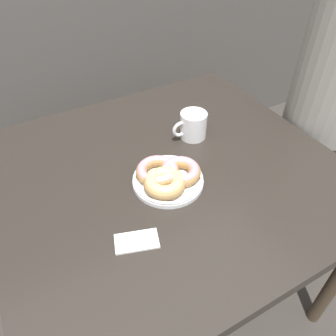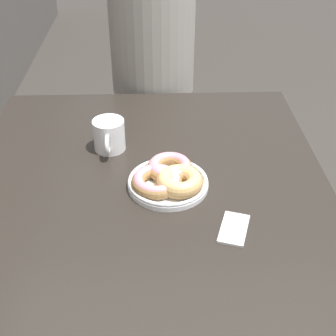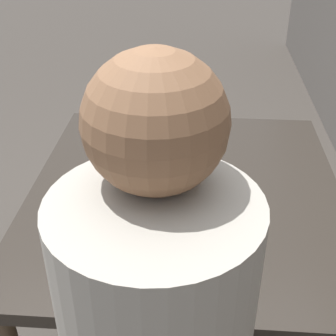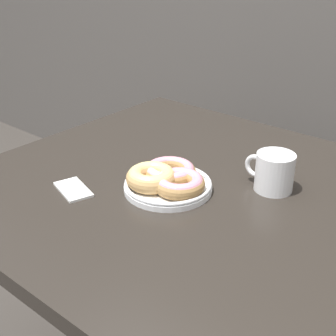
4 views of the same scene
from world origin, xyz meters
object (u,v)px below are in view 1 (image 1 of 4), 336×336
coffee_mug (193,125)px  person_figure (331,109)px  donut_plate (167,176)px  dining_table (167,184)px  napkin (137,241)px

coffee_mug → person_figure: bearing=-13.2°
donut_plate → person_figure: size_ratio=0.16×
dining_table → person_figure: size_ratio=0.77×
dining_table → coffee_mug: coffee_mug is taller
person_figure → dining_table: bearing=178.2°
donut_plate → napkin: 0.23m
napkin → dining_table: bearing=45.7°
coffee_mug → dining_table: bearing=-146.4°
donut_plate → dining_table: bearing=62.3°
person_figure → napkin: 0.95m
donut_plate → coffee_mug: size_ratio=1.71×
dining_table → coffee_mug: bearing=33.6°
person_figure → napkin: bearing=-168.7°
coffee_mug → person_figure: person_figure is taller
coffee_mug → person_figure: (0.56, -0.13, -0.03)m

